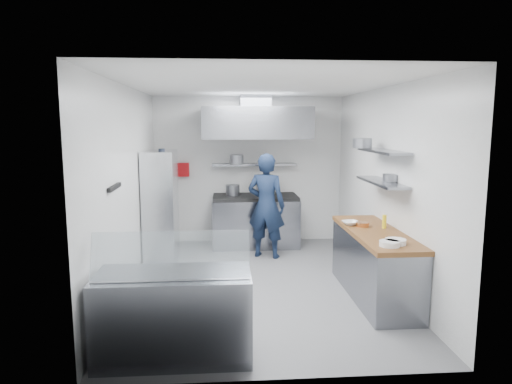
{
  "coord_description": "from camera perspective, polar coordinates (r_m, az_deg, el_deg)",
  "views": [
    {
      "loc": [
        -0.52,
        -6.29,
        2.28
      ],
      "look_at": [
        0.0,
        0.6,
        1.25
      ],
      "focal_mm": 32.0,
      "sensor_mm": 36.0,
      "label": 1
    }
  ],
  "objects": [
    {
      "name": "wall_front",
      "position": [
        3.92,
        3.4,
        -4.51
      ],
      "size": [
        3.6,
        2.8,
        0.02
      ],
      "primitive_type": "cube",
      "rotation": [
        -1.57,
        0.0,
        0.0
      ],
      "color": "white",
      "rests_on": "floor"
    },
    {
      "name": "ceiling",
      "position": [
        6.33,
        0.42,
        13.19
      ],
      "size": [
        5.0,
        5.0,
        0.0
      ],
      "primitive_type": "plane",
      "rotation": [
        3.14,
        0.0,
        0.0
      ],
      "color": "silver",
      "rests_on": "wall_back"
    },
    {
      "name": "plate_stack_b",
      "position": [
        5.57,
        17.04,
        -5.95
      ],
      "size": [
        0.24,
        0.24,
        0.06
      ],
      "primitive_type": "cylinder",
      "color": "white",
      "rests_on": "prep_counter_top"
    },
    {
      "name": "wall_back",
      "position": [
        8.85,
        -0.92,
        2.78
      ],
      "size": [
        3.6,
        2.8,
        0.02
      ],
      "primitive_type": "cube",
      "rotation": [
        1.57,
        0.0,
        0.0
      ],
      "color": "white",
      "rests_on": "floor"
    },
    {
      "name": "floor",
      "position": [
        6.71,
        0.39,
        -11.39
      ],
      "size": [
        5.0,
        5.0,
        0.0
      ],
      "primitive_type": "plane",
      "color": "slate",
      "rests_on": "ground"
    },
    {
      "name": "squeeze_bottle",
      "position": [
        6.35,
        15.75,
        -3.58
      ],
      "size": [
        0.06,
        0.06,
        0.18
      ],
      "primitive_type": "cylinder",
      "color": "yellow",
      "rests_on": "prep_counter_top"
    },
    {
      "name": "display_case",
      "position": [
        4.7,
        -10.18,
        -14.93
      ],
      "size": [
        1.5,
        0.7,
        0.85
      ],
      "primitive_type": "cube",
      "color": "gray",
      "rests_on": "floor"
    },
    {
      "name": "copper_pan",
      "position": [
        6.38,
        13.19,
        -3.96
      ],
      "size": [
        0.18,
        0.18,
        0.06
      ],
      "primitive_type": "cylinder",
      "color": "#C77238",
      "rests_on": "prep_counter_top"
    },
    {
      "name": "stock_pot_mid",
      "position": [
        8.76,
        1.23,
        0.61
      ],
      "size": [
        0.37,
        0.37,
        0.24
      ],
      "primitive_type": "cylinder",
      "color": "slate",
      "rests_on": "cooktop"
    },
    {
      "name": "wall_shelf_upper",
      "position": [
        6.38,
        15.55,
        4.93
      ],
      "size": [
        0.3,
        1.3,
        0.04
      ],
      "primitive_type": "cube",
      "color": "gray",
      "rests_on": "wall_right"
    },
    {
      "name": "cooktop",
      "position": [
        8.52,
        -0.08,
        -0.63
      ],
      "size": [
        1.57,
        0.78,
        0.06
      ],
      "primitive_type": "cube",
      "color": "black",
      "rests_on": "gas_range"
    },
    {
      "name": "shelf_pot_a",
      "position": [
        8.43,
        -2.45,
        4.05
      ],
      "size": [
        0.25,
        0.25,
        0.18
      ],
      "primitive_type": "cylinder",
      "color": "slate",
      "rests_on": "over_range_shelf"
    },
    {
      "name": "stock_pot_left",
      "position": [
        8.52,
        -2.94,
        0.24
      ],
      "size": [
        0.26,
        0.26,
        0.2
      ],
      "primitive_type": "cylinder",
      "color": "slate",
      "rests_on": "cooktop"
    },
    {
      "name": "wall_right",
      "position": [
        6.76,
        15.8,
        0.68
      ],
      "size": [
        2.8,
        5.0,
        0.02
      ],
      "primitive_type": "cube",
      "rotation": [
        1.57,
        0.0,
        -1.57
      ],
      "color": "white",
      "rests_on": "floor"
    },
    {
      "name": "rack_bin_b",
      "position": [
        7.76,
        -11.76,
        1.05
      ],
      "size": [
        0.14,
        0.18,
        0.16
      ],
      "primitive_type": "cube",
      "color": "yellow",
      "rests_on": "wire_rack"
    },
    {
      "name": "plate_stack_a",
      "position": [
        5.45,
        16.34,
        -6.22
      ],
      "size": [
        0.23,
        0.23,
        0.06
      ],
      "primitive_type": "cylinder",
      "color": "white",
      "rests_on": "prep_counter_top"
    },
    {
      "name": "display_glass",
      "position": [
        4.37,
        -10.56,
        -7.76
      ],
      "size": [
        1.47,
        0.19,
        0.42
      ],
      "primitive_type": "cube",
      "rotation": [
        -0.38,
        0.0,
        0.0
      ],
      "color": "silver",
      "rests_on": "display_case"
    },
    {
      "name": "knife_strip",
      "position": [
        5.58,
        -17.28,
        0.57
      ],
      "size": [
        0.04,
        0.55,
        0.05
      ],
      "primitive_type": "cube",
      "color": "black",
      "rests_on": "wall_left"
    },
    {
      "name": "chef",
      "position": [
        7.8,
        1.29,
        -1.72
      ],
      "size": [
        0.77,
        0.64,
        1.8
      ],
      "primitive_type": "imported",
      "rotation": [
        0.0,
        0.0,
        2.77
      ],
      "color": "#111D35",
      "rests_on": "floor"
    },
    {
      "name": "wall_shelf_lower",
      "position": [
        6.41,
        15.4,
        1.19
      ],
      "size": [
        0.3,
        1.3,
        0.04
      ],
      "primitive_type": "cube",
      "color": "gray",
      "rests_on": "wall_right"
    },
    {
      "name": "wire_rack",
      "position": [
        7.7,
        -11.79,
        -1.84
      ],
      "size": [
        0.5,
        0.9,
        1.85
      ],
      "primitive_type": "cube",
      "color": "silver",
      "rests_on": "floor"
    },
    {
      "name": "mixing_bowl",
      "position": [
        6.45,
        11.73,
        -3.81
      ],
      "size": [
        0.27,
        0.27,
        0.05
      ],
      "primitive_type": "imported",
      "rotation": [
        0.0,
        0.0,
        0.23
      ],
      "color": "white",
      "rests_on": "prep_counter_top"
    },
    {
      "name": "prep_counter_base",
      "position": [
        6.31,
        14.55,
        -8.95
      ],
      "size": [
        0.62,
        2.0,
        0.84
      ],
      "primitive_type": "cube",
      "color": "gray",
      "rests_on": "floor"
    },
    {
      "name": "hood_duct",
      "position": [
        8.47,
        -0.11,
        11.19
      ],
      "size": [
        0.55,
        0.55,
        0.24
      ],
      "primitive_type": "cube",
      "color": "slate",
      "rests_on": "extractor_hood"
    },
    {
      "name": "shelf_pot_d",
      "position": [
        6.79,
        13.15,
        5.98
      ],
      "size": [
        0.28,
        0.28,
        0.14
      ],
      "primitive_type": "cylinder",
      "color": "slate",
      "rests_on": "wall_shelf_upper"
    },
    {
      "name": "wall_left",
      "position": [
        6.48,
        -15.67,
        0.35
      ],
      "size": [
        2.8,
        5.0,
        0.02
      ],
      "primitive_type": "cube",
      "rotation": [
        1.57,
        0.0,
        1.57
      ],
      "color": "white",
      "rests_on": "floor"
    },
    {
      "name": "rack_bin_a",
      "position": [
        7.41,
        -12.08,
        -3.24
      ],
      "size": [
        0.16,
        0.2,
        0.18
      ],
      "primitive_type": "cube",
      "color": "white",
      "rests_on": "wire_rack"
    },
    {
      "name": "gas_range",
      "position": [
        8.61,
        -0.08,
        -3.79
      ],
      "size": [
        1.6,
        0.8,
        0.9
      ],
      "primitive_type": "cube",
      "color": "gray",
      "rests_on": "floor"
    },
    {
      "name": "extractor_hood",
      "position": [
        8.24,
        0.0,
        8.62
      ],
      "size": [
        1.9,
        1.15,
        0.55
      ],
      "primitive_type": "cube",
      "color": "gray",
      "rests_on": "wall_back"
    },
    {
      "name": "rack_jar",
      "position": [
        7.51,
        -11.69,
        4.64
      ],
      "size": [
        0.1,
        0.1,
        0.18
      ],
      "primitive_type": "cylinder",
      "color": "black",
      "rests_on": "wire_rack"
    },
    {
      "name": "prep_counter_top",
      "position": [
        6.19,
        14.7,
        -4.97
      ],
      "size": [
        0.65,
        2.04,
        0.06
      ],
      "primitive_type": "cube",
      "color": "brown",
      "rests_on": "prep_counter_base"
    },
    {
      "name": "red_firebox",
      "position": [
        8.8,
        -9.06,
        2.77
      ],
      "size": [
        0.22,
        0.1,
        0.26
      ],
      "primitive_type": "cube",
      "color": "#A90D12",
      "rests_on": "wall_back"
    },
    {
      "name": "shelf_pot_c",
      "position": [
        6.36,
        16.49,
        1.72
      ],
      "size": [
        0.21,
        0.21,
        0.1
      ],
      "primitive_type": "cylinder",
      "color": "slate",
      "rests_on": "wall_shelf_lower"
    },
    {
      "name": "over_range_shelf",
      "position": [
        8.68,
        -0.2,
        3.46
      ],
      "size": [
        1.6,
        0.3,
        0.04
      ],
      "primitive_type": "cube",
      "color": "gray",
      "rests_on": "wall_back"
    }
  ]
}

